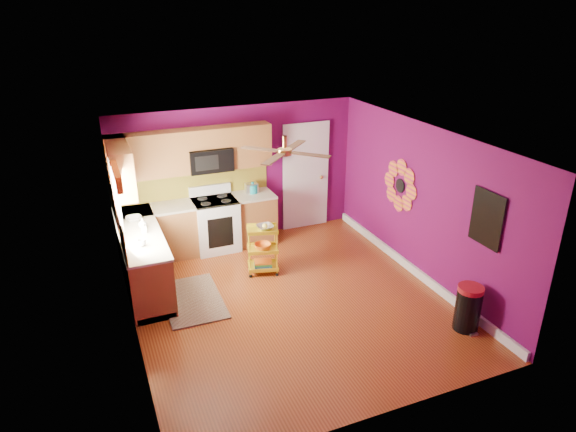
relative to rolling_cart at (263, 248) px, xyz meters
name	(u,v)px	position (x,y,z in m)	size (l,w,h in m)	color
ground	(290,301)	(0.07, -0.99, -0.46)	(5.00, 5.00, 0.00)	maroon
room_envelope	(292,200)	(0.10, -0.99, 1.18)	(4.54, 5.04, 2.52)	#610B4D
lower_cabinets	(175,241)	(-1.28, 0.83, -0.02)	(2.81, 2.31, 0.94)	brown
electric_range	(216,224)	(-0.48, 1.19, 0.03)	(0.76, 0.66, 1.13)	white
upper_cabinetry	(170,157)	(-1.17, 1.19, 1.34)	(2.80, 2.30, 1.26)	brown
left_window	(116,190)	(-2.15, 0.06, 1.28)	(0.08, 1.35, 1.08)	white
panel_door	(306,177)	(1.42, 1.48, 0.57)	(0.95, 0.11, 2.15)	white
right_wall_art	(436,199)	(2.30, -1.33, 0.99)	(0.04, 2.74, 1.04)	black
ceiling_fan	(285,151)	(0.07, -0.79, 1.83)	(1.01, 1.01, 0.26)	#BF8C3F
shag_rug	(193,300)	(-1.29, -0.41, -0.44)	(0.84, 1.36, 0.02)	black
rolling_cart	(263,248)	(0.00, 0.00, 0.00)	(0.57, 0.48, 0.89)	gold
trash_can	(468,308)	(2.05, -2.55, -0.13)	(0.38, 0.40, 0.66)	black
teal_kettle	(253,188)	(0.27, 1.28, 0.57)	(0.18, 0.18, 0.21)	teal
toaster	(251,188)	(0.25, 1.30, 0.57)	(0.22, 0.15, 0.18)	beige
soap_bottle_a	(144,228)	(-1.82, 0.26, 0.57)	(0.08, 0.08, 0.17)	#EA3F72
soap_bottle_b	(142,223)	(-1.81, 0.44, 0.57)	(0.13, 0.13, 0.17)	white
counter_dish	(134,219)	(-1.90, 0.80, 0.51)	(0.25, 0.25, 0.06)	white
counter_cup	(141,243)	(-1.92, -0.20, 0.53)	(0.13, 0.13, 0.10)	white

